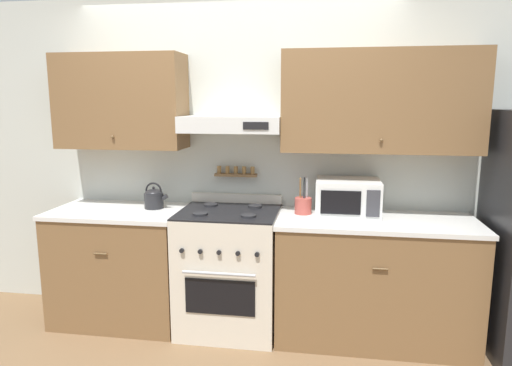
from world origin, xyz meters
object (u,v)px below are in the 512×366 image
stove_range (229,270)px  utensil_crock (303,205)px  tea_kettle (154,198)px  microwave (348,197)px

stove_range → utensil_crock: bearing=9.7°
stove_range → tea_kettle: (-0.62, 0.09, 0.52)m
utensil_crock → tea_kettle: bearing=-180.0°
microwave → utensil_crock: (-0.33, -0.02, -0.06)m
stove_range → tea_kettle: tea_kettle is taller
utensil_crock → microwave: bearing=3.1°
stove_range → microwave: 1.05m
stove_range → microwave: bearing=7.2°
stove_range → utensil_crock: size_ratio=3.64×
tea_kettle → utensil_crock: bearing=0.0°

